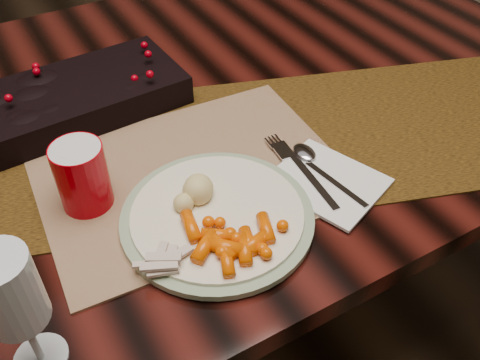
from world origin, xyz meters
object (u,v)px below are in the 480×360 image
mashed_potatoes (194,193)px  placemat_main (191,175)px  dining_table (164,247)px  dinner_plate (217,216)px  napkin (327,182)px  turkey_shreds (166,260)px  centerpiece (79,92)px  wine_glass (20,315)px  red_cup (82,176)px  baby_carrots (231,232)px

mashed_potatoes → placemat_main: bearing=68.4°
dining_table → dinner_plate: 0.49m
napkin → turkey_shreds: bearing=165.5°
centerpiece → dinner_plate: bearing=-77.3°
dining_table → mashed_potatoes: bearing=-95.8°
centerpiece → placemat_main: (0.09, -0.26, -0.04)m
turkey_shreds → dining_table: bearing=72.7°
mashed_potatoes → wine_glass: 0.29m
placemat_main → napkin: (0.18, -0.13, 0.00)m
centerpiece → turkey_shreds: size_ratio=5.07×
placemat_main → dinner_plate: size_ratio=1.66×
dining_table → red_cup: (-0.16, -0.17, 0.43)m
centerpiece → placemat_main: 0.28m
red_cup → placemat_main: bearing=-7.5°
centerpiece → wine_glass: 0.50m
dining_table → placemat_main: 0.42m
baby_carrots → napkin: bearing=10.1°
dining_table → wine_glass: size_ratio=9.91×
centerpiece → red_cup: red_cup is taller
dining_table → placemat_main: placemat_main is taller
turkey_shreds → mashed_potatoes: bearing=45.1°
placemat_main → baby_carrots: size_ratio=4.27×
centerpiece → dining_table: bearing=-36.6°
dining_table → turkey_shreds: (-0.11, -0.35, 0.40)m
red_cup → wine_glass: wine_glass is taller
mashed_potatoes → napkin: (0.21, -0.05, -0.03)m
mashed_potatoes → napkin: size_ratio=0.47×
turkey_shreds → red_cup: bearing=105.5°
placemat_main → mashed_potatoes: mashed_potatoes is taller
baby_carrots → turkey_shreds: (-0.10, 0.00, -0.00)m
napkin → placemat_main: bearing=123.5°
placemat_main → napkin: napkin is taller
mashed_potatoes → turkey_shreds: size_ratio=1.07×
placemat_main → baby_carrots: (-0.02, -0.16, 0.03)m
dinner_plate → turkey_shreds: 0.11m
mashed_potatoes → wine_glass: bearing=-155.1°
wine_glass → red_cup: bearing=59.3°
centerpiece → dinner_plate: centerpiece is taller
centerpiece → baby_carrots: size_ratio=3.31×
centerpiece → napkin: 0.47m
centerpiece → wine_glass: wine_glass is taller
dinner_plate → wine_glass: wine_glass is taller
dinner_plate → turkey_shreds: bearing=-154.1°
placemat_main → mashed_potatoes: bearing=-108.3°
placemat_main → baby_carrots: 0.16m
mashed_potatoes → napkin: bearing=-13.6°
dinner_plate → red_cup: size_ratio=2.71×
red_cup → wine_glass: (-0.13, -0.22, 0.03)m
placemat_main → napkin: bearing=-32.2°
red_cup → baby_carrots: bearing=-51.1°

